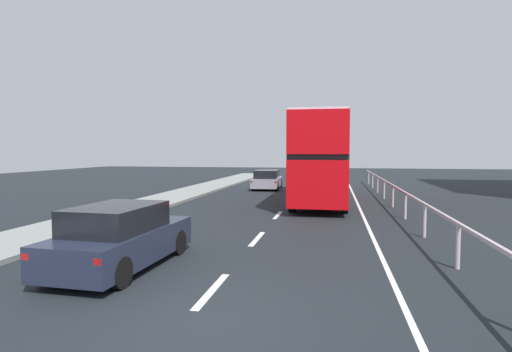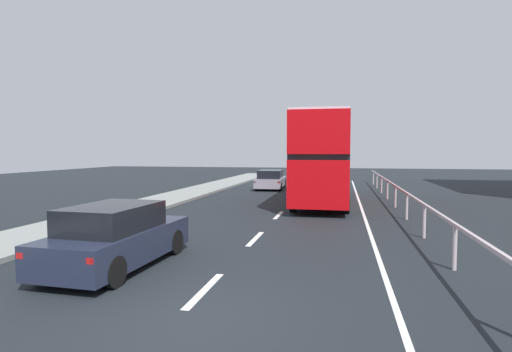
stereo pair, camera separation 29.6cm
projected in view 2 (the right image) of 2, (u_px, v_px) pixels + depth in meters
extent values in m
cube|color=black|center=(178.00, 320.00, 6.68)|extent=(74.16, 120.00, 0.10)
cube|color=silver|center=(205.00, 290.00, 7.95)|extent=(0.16, 2.08, 0.01)
cube|color=silver|center=(255.00, 239.00, 12.59)|extent=(0.16, 2.08, 0.01)
cube|color=silver|center=(279.00, 215.00, 17.24)|extent=(0.16, 2.08, 0.01)
cube|color=silver|center=(292.00, 201.00, 21.88)|extent=(0.16, 2.08, 0.01)
cube|color=silver|center=(301.00, 193.00, 26.52)|extent=(0.16, 2.08, 0.01)
cube|color=silver|center=(307.00, 186.00, 31.17)|extent=(0.16, 2.08, 0.01)
cube|color=silver|center=(311.00, 182.00, 35.81)|extent=(0.16, 2.08, 0.01)
cube|color=silver|center=(368.00, 226.00, 14.74)|extent=(0.12, 46.00, 0.01)
cube|color=#BBAAAD|center=(415.00, 198.00, 14.35)|extent=(0.08, 42.00, 0.08)
cylinder|color=#BBAAAD|center=(455.00, 248.00, 9.25)|extent=(0.10, 0.10, 1.04)
cylinder|color=#BBAAAD|center=(424.00, 222.00, 12.67)|extent=(0.10, 0.10, 1.04)
cylinder|color=#BBAAAD|center=(407.00, 207.00, 16.09)|extent=(0.10, 0.10, 1.04)
cylinder|color=#BBAAAD|center=(395.00, 197.00, 19.51)|extent=(0.10, 0.10, 1.04)
cylinder|color=#BBAAAD|center=(387.00, 190.00, 22.93)|extent=(0.10, 0.10, 1.04)
cylinder|color=#BBAAAD|center=(382.00, 185.00, 26.35)|extent=(0.10, 0.10, 1.04)
cylinder|color=#BBAAAD|center=(377.00, 181.00, 29.77)|extent=(0.10, 0.10, 1.04)
cylinder|color=#BBAAAD|center=(373.00, 178.00, 33.18)|extent=(0.10, 0.10, 1.04)
cube|color=red|center=(323.00, 176.00, 21.83)|extent=(2.58, 11.29, 1.99)
cube|color=black|center=(323.00, 156.00, 21.76)|extent=(2.60, 10.83, 0.24)
cube|color=red|center=(323.00, 136.00, 21.70)|extent=(2.58, 11.29, 1.79)
cube|color=silver|center=(324.00, 119.00, 21.64)|extent=(2.53, 11.06, 0.10)
cube|color=black|center=(326.00, 170.00, 27.31)|extent=(2.26, 0.05, 1.39)
cube|color=yellow|center=(327.00, 133.00, 27.16)|extent=(1.50, 0.05, 0.28)
cylinder|color=black|center=(307.00, 185.00, 26.25)|extent=(0.29, 1.00, 1.00)
cylinder|color=black|center=(344.00, 186.00, 25.79)|extent=(0.29, 1.00, 1.00)
cylinder|color=black|center=(293.00, 201.00, 18.16)|extent=(0.29, 1.00, 1.00)
cylinder|color=black|center=(346.00, 202.00, 17.70)|extent=(0.29, 1.00, 1.00)
cube|color=#1F2539|center=(118.00, 244.00, 9.57)|extent=(1.92, 4.21, 0.72)
cube|color=black|center=(112.00, 218.00, 9.33)|extent=(1.63, 2.34, 0.58)
cube|color=red|center=(21.00, 255.00, 7.78)|extent=(0.16, 0.07, 0.12)
cube|color=red|center=(91.00, 261.00, 7.40)|extent=(0.16, 0.07, 0.12)
cylinder|color=black|center=(121.00, 239.00, 11.11)|extent=(0.23, 0.65, 0.64)
cylinder|color=black|center=(175.00, 242.00, 10.72)|extent=(0.23, 0.65, 0.64)
cylinder|color=black|center=(46.00, 266.00, 8.46)|extent=(0.23, 0.65, 0.64)
cylinder|color=black|center=(114.00, 272.00, 8.07)|extent=(0.23, 0.65, 0.64)
cube|color=gray|center=(271.00, 182.00, 29.19)|extent=(2.02, 4.40, 0.61)
cube|color=black|center=(270.00, 174.00, 28.94)|extent=(1.71, 2.45, 0.56)
cube|color=red|center=(255.00, 182.00, 27.21)|extent=(0.16, 0.07, 0.12)
cube|color=red|center=(279.00, 182.00, 26.95)|extent=(0.16, 0.07, 0.12)
cylinder|color=black|center=(262.00, 183.00, 30.77)|extent=(0.23, 0.65, 0.64)
cylinder|color=black|center=(284.00, 183.00, 30.51)|extent=(0.23, 0.65, 0.64)
cylinder|color=black|center=(256.00, 186.00, 27.89)|extent=(0.23, 0.65, 0.64)
cylinder|color=black|center=(280.00, 186.00, 27.63)|extent=(0.23, 0.65, 0.64)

